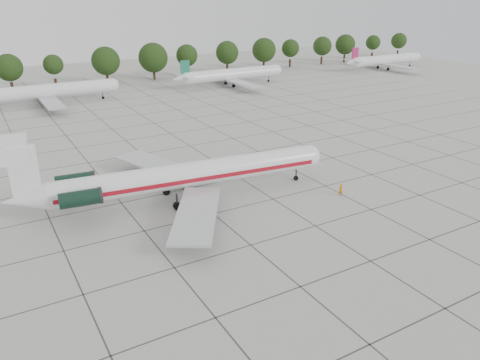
{
  "coord_description": "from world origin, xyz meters",
  "views": [
    {
      "loc": [
        -20.9,
        -41.94,
        22.91
      ],
      "look_at": [
        3.27,
        -0.27,
        3.5
      ],
      "focal_mm": 35.0,
      "sensor_mm": 36.0,
      "label": 1
    }
  ],
  "objects_px": {
    "bg_airliner_e": "(386,60)",
    "bg_airliner_d": "(232,75)",
    "main_airliner": "(175,176)",
    "bg_airliner_c": "(49,91)",
    "ground_crew": "(341,190)"
  },
  "relations": [
    {
      "from": "main_airliner",
      "to": "ground_crew",
      "type": "bearing_deg",
      "value": -19.23
    },
    {
      "from": "bg_airliner_c",
      "to": "bg_airliner_e",
      "type": "relative_size",
      "value": 1.0
    },
    {
      "from": "main_airliner",
      "to": "bg_airliner_e",
      "type": "distance_m",
      "value": 114.62
    },
    {
      "from": "ground_crew",
      "to": "main_airliner",
      "type": "bearing_deg",
      "value": -22.96
    },
    {
      "from": "bg_airliner_e",
      "to": "bg_airliner_d",
      "type": "bearing_deg",
      "value": -179.85
    },
    {
      "from": "main_airliner",
      "to": "ground_crew",
      "type": "xyz_separation_m",
      "value": [
        17.81,
        -8.52,
        -2.35
      ]
    },
    {
      "from": "main_airliner",
      "to": "bg_airliner_d",
      "type": "bearing_deg",
      "value": 61.91
    },
    {
      "from": "bg_airliner_d",
      "to": "bg_airliner_e",
      "type": "distance_m",
      "value": 55.86
    },
    {
      "from": "ground_crew",
      "to": "bg_airliner_e",
      "type": "height_order",
      "value": "bg_airliner_e"
    },
    {
      "from": "bg_airliner_d",
      "to": "bg_airliner_e",
      "type": "xyz_separation_m",
      "value": [
        55.86,
        0.14,
        0.0
      ]
    },
    {
      "from": "ground_crew",
      "to": "bg_airliner_e",
      "type": "relative_size",
      "value": 0.05
    },
    {
      "from": "bg_airliner_d",
      "to": "bg_airliner_c",
      "type": "bearing_deg",
      "value": 179.16
    },
    {
      "from": "bg_airliner_c",
      "to": "bg_airliner_e",
      "type": "height_order",
      "value": "same"
    },
    {
      "from": "bg_airliner_e",
      "to": "main_airliner",
      "type": "bearing_deg",
      "value": -148.07
    },
    {
      "from": "bg_airliner_c",
      "to": "ground_crew",
      "type": "bearing_deg",
      "value": -72.81
    }
  ]
}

